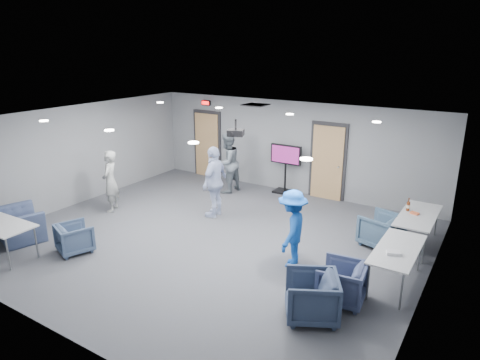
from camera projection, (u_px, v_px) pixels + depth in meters
The scene contains 27 objects.
floor at pixel (212, 238), 9.76m from camera, with size 9.00×9.00×0.00m, color #3D4046.
ceiling at pixel (209, 121), 8.95m from camera, with size 9.00×9.00×0.00m, color silver.
wall_back at pixel (290, 147), 12.59m from camera, with size 9.00×0.02×2.70m, color slate.
wall_front at pixel (46, 254), 6.13m from camera, with size 9.00×0.02×2.70m, color slate.
wall_left at pixel (77, 155), 11.64m from camera, with size 0.02×8.00×2.70m, color slate.
wall_right at pixel (431, 226), 7.07m from camera, with size 0.02×8.00×2.70m, color slate.
door_left at pixel (207, 145), 14.16m from camera, with size 1.06×0.17×2.24m.
door_right at pixel (328, 162), 12.03m from camera, with size 1.06×0.17×2.24m.
exit_sign at pixel (206, 103), 13.73m from camera, with size 0.32×0.08×0.16m.
hvac_diffuser at pixel (256, 105), 11.47m from camera, with size 0.60×0.60×0.03m, color black.
downlights at pixel (209, 121), 8.96m from camera, with size 6.18×3.78×0.02m.
person_a at pixel (110, 181), 11.17m from camera, with size 0.60×0.39×1.63m, color gray.
person_b at pixel (227, 163), 12.61m from camera, with size 0.87×0.68×1.80m, color slate.
person_c at pixel (215, 182), 10.81m from camera, with size 1.07×0.45×1.83m, color #B2C0E5.
person_d at pixel (292, 229), 8.36m from camera, with size 1.01×0.58×1.57m, color #1A4EAB.
chair_right_a at pixel (381, 230), 9.31m from camera, with size 0.78×0.81×0.73m, color #3B5167.
chair_right_b at pixel (342, 282), 7.27m from camera, with size 0.76×0.78×0.71m, color #3B4466.
chair_right_c at pixel (311, 297), 6.81m from camera, with size 0.81×0.83×0.76m, color #313D55.
chair_front_a at pixel (75, 238), 9.04m from camera, with size 0.67×0.69×0.63m, color #3B4B65.
chair_front_b at pixel (18, 225), 9.59m from camera, with size 1.09×0.96×0.71m, color #3A4664.
table_right_a at pixel (418, 217), 9.21m from camera, with size 0.73×1.75×0.73m.
table_right_b at pixel (398, 251), 7.68m from camera, with size 0.71×1.71×0.73m.
bottle_right at pixel (408, 206), 9.38m from camera, with size 0.08×0.08×0.29m.
snack_box at pixel (415, 213), 9.22m from camera, with size 0.17×0.12×0.04m, color #D85E36.
wrapper at pixel (393, 253), 7.44m from camera, with size 0.23×0.16×0.05m, color silver.
tv_stand at pixel (286, 166), 12.54m from camera, with size 0.95×0.45×1.46m.
projector at pixel (236, 133), 9.26m from camera, with size 0.43×0.40×0.36m.
Camera 1 is at (5.30, -7.20, 4.20)m, focal length 32.00 mm.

